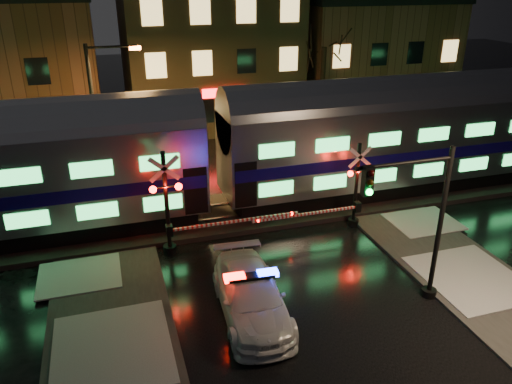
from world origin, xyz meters
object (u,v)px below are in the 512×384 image
police_car (251,296)px  streetlight (100,113)px  crossing_signal_left (176,213)px  crossing_signal_right (349,194)px  traffic_light (418,225)px

police_car → streetlight: (-4.14, 11.50, 3.66)m
crossing_signal_left → crossing_signal_right: bearing=-0.1°
crossing_signal_right → traffic_light: (-0.51, -5.69, 1.37)m
traffic_light → streetlight: size_ratio=0.73×
police_car → crossing_signal_right: size_ratio=0.94×
traffic_light → police_car: bearing=-177.5°
crossing_signal_right → traffic_light: bearing=-95.1°
crossing_signal_left → traffic_light: size_ratio=1.11×
crossing_signal_right → streetlight: size_ratio=0.72×
police_car → streetlight: streetlight is taller
crossing_signal_right → streetlight: streetlight is taller
streetlight → crossing_signal_left: bearing=-69.7°
crossing_signal_left → traffic_light: 9.21m
crossing_signal_right → crossing_signal_left: size_ratio=0.89×
crossing_signal_left → traffic_light: (7.13, -5.70, 1.16)m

